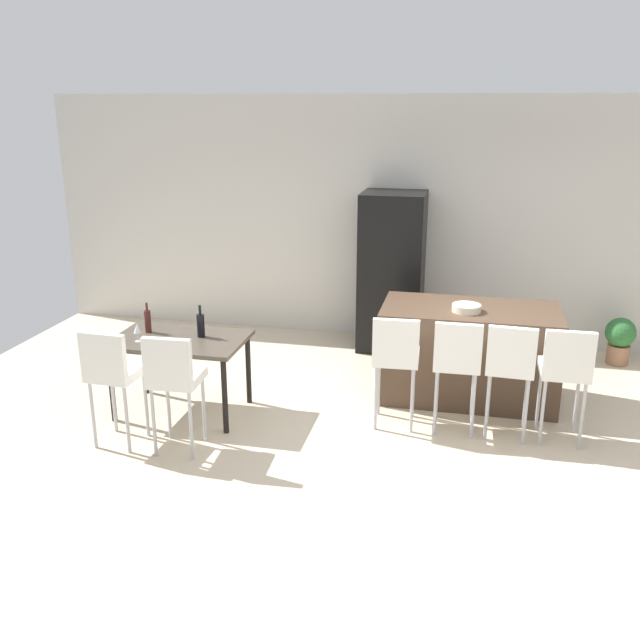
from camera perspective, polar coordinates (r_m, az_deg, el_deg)
ground_plane at (r=6.22m, az=8.77°, el=-9.59°), size 10.00×10.00×0.00m
back_wall at (r=8.36m, az=10.64°, el=7.95°), size 10.00×0.12×2.90m
kitchen_island at (r=6.94m, az=12.14°, el=-2.66°), size 1.70×0.88×0.92m
bar_chair_left at (r=6.11m, az=6.29°, el=-2.80°), size 0.42×0.42×1.05m
bar_chair_middle at (r=6.09m, az=11.27°, el=-3.15°), size 0.41×0.41×1.05m
bar_chair_right at (r=6.10m, az=15.46°, el=-3.43°), size 0.42×0.42×1.05m
bar_chair_far at (r=6.14m, az=19.64°, el=-3.68°), size 0.41×0.41×1.05m
dining_table at (r=6.51m, az=-11.51°, el=-2.11°), size 1.21×0.78×0.74m
dining_chair_near at (r=5.99m, az=-16.83°, el=-3.93°), size 0.42×0.42×1.05m
dining_chair_far at (r=5.75m, az=-12.01°, el=-4.46°), size 0.42×0.42×1.05m
wine_bottle_inner at (r=6.44m, az=-9.83°, el=-0.41°), size 0.07×0.07×0.30m
wine_bottle_corner at (r=6.68m, az=-14.05°, el=-0.06°), size 0.06×0.06×0.29m
wine_glass_left at (r=6.44m, az=-14.87°, el=-0.69°), size 0.07×0.07×0.17m
refrigerator at (r=8.09m, az=5.95°, el=3.98°), size 0.72×0.68×1.84m
fruit_bowl at (r=6.66m, az=12.01°, el=0.98°), size 0.27×0.27×0.07m
potted_plant at (r=8.37m, az=23.53°, el=-1.39°), size 0.33×0.33×0.53m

